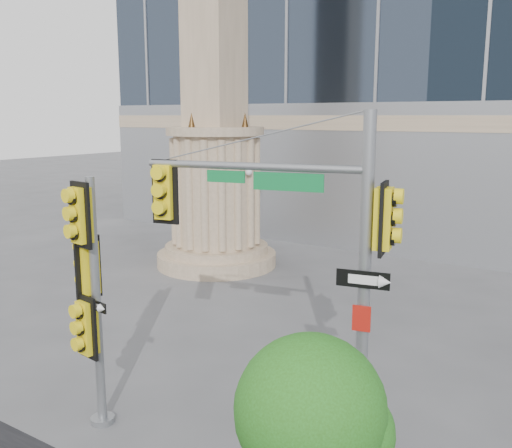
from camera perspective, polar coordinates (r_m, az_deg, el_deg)
The scene contains 5 objects.
ground at distance 11.32m, azimuth -7.51°, elevation -18.34°, with size 120.00×120.00×0.00m, color #545456.
monument at distance 20.66m, azimuth -4.13°, elevation 10.83°, with size 4.40×4.40×16.60m.
main_signal_pole at distance 9.46m, azimuth 4.89°, elevation -1.64°, with size 4.29×1.26×5.59m.
secondary_signal_pole at distance 10.30m, azimuth -16.39°, elevation -5.75°, with size 0.78×0.64×4.49m.
street_tree at distance 7.25m, azimuth 5.74°, elevation -18.61°, with size 1.89×1.85×2.95m.
Camera 1 is at (6.56, -7.41, 5.49)m, focal length 40.00 mm.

